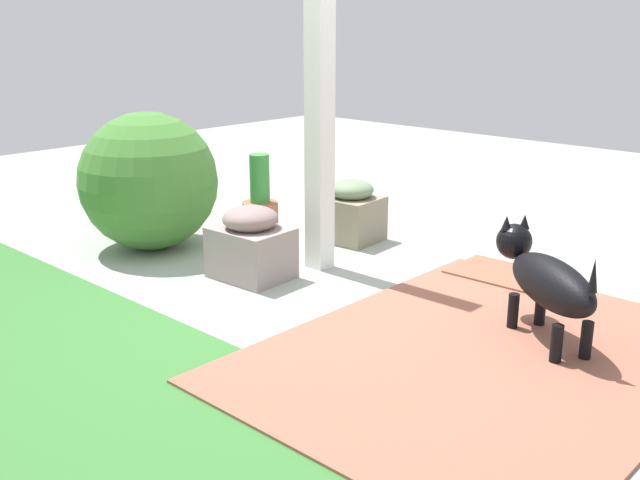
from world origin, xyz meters
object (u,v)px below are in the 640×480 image
porch_pillar (320,75)px  terracotta_pot_tall (260,206)px  round_shrub (149,181)px  doormat (508,276)px  stone_planter_nearest (351,212)px  stone_planter_mid (251,244)px  dog (546,279)px

porch_pillar → terracotta_pot_tall: porch_pillar is taller
porch_pillar → round_shrub: 1.48m
round_shrub → doormat: bearing=-152.5°
porch_pillar → stone_planter_nearest: (0.24, -0.60, -1.03)m
stone_planter_mid → doormat: stone_planter_mid is taller
porch_pillar → doormat: 1.73m
stone_planter_mid → terracotta_pot_tall: size_ratio=0.80×
porch_pillar → stone_planter_nearest: bearing=-68.0°
stone_planter_nearest → dog: size_ratio=0.59×
terracotta_pot_tall → porch_pillar: bearing=162.9°
stone_planter_mid → round_shrub: (1.00, 0.05, 0.27)m
round_shrub → doormat: (-2.20, -1.14, -0.47)m
porch_pillar → terracotta_pot_tall: size_ratio=4.06×
stone_planter_nearest → terracotta_pot_tall: bearing=28.9°
stone_planter_nearest → doormat: size_ratio=0.65×
stone_planter_mid → terracotta_pot_tall: (0.69, -0.71, 0.00)m
stone_planter_nearest → dog: (-1.86, 0.69, 0.12)m
stone_planter_mid → round_shrub: bearing=3.1°
dog → terracotta_pot_tall: bearing=-8.1°
dog → stone_planter_mid: bearing=11.3°
doormat → round_shrub: bearing=27.5°
terracotta_pot_tall → dog: terracotta_pot_tall is taller
stone_planter_nearest → stone_planter_mid: size_ratio=0.93×
porch_pillar → doormat: (-1.03, -0.64, -1.23)m
terracotta_pot_tall → stone_planter_nearest: bearing=-151.1°
round_shrub → dog: size_ratio=1.25×
porch_pillar → round_shrub: bearing=23.2°
doormat → dog: bearing=129.1°
stone_planter_mid → dog: 1.83m
porch_pillar → doormat: bearing=-148.0°
round_shrub → terracotta_pot_tall: round_shrub is taller
stone_planter_mid → doormat: bearing=-137.8°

